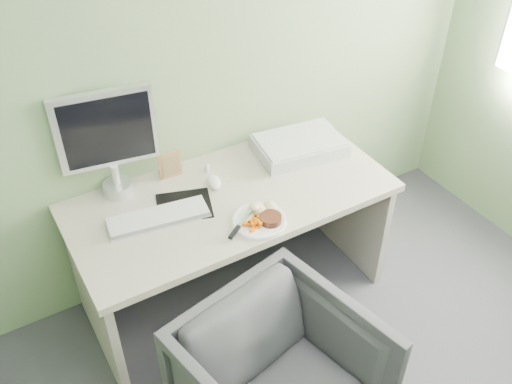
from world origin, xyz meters
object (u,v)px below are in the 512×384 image
desk (232,222)px  plate (259,221)px  monitor (107,138)px  scanner (299,146)px

desk → plate: 0.31m
desk → monitor: size_ratio=2.90×
scanner → monitor: size_ratio=0.84×
plate → scanner: bearing=38.7°
desk → scanner: bearing=15.8°
plate → monitor: bearing=131.2°
desk → monitor: bearing=146.3°
plate → monitor: (-0.49, 0.56, 0.30)m
scanner → monitor: monitor is taller
plate → scanner: 0.62m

